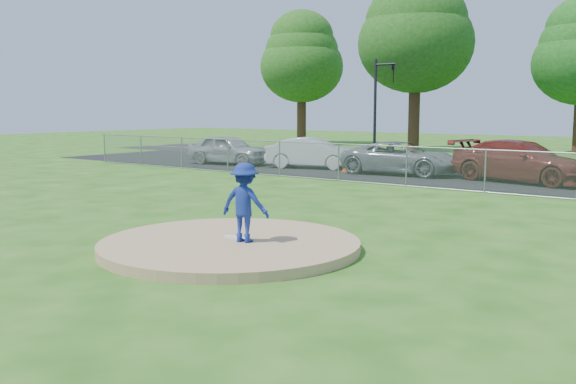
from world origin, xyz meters
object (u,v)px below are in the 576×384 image
Objects in this scene: tree_left at (416,29)px; pitcher at (245,203)px; tree_far_left at (302,56)px; traffic_signal_left at (379,100)px; parked_car_white at (313,153)px; traffic_cone at (346,163)px; parked_car_darkred at (521,161)px; parked_car_silver at (229,150)px; parked_car_gray at (401,158)px.

tree_left reaches higher than pitcher.
tree_far_left is 6.62× the size of pitcher.
traffic_signal_left is 1.24× the size of parked_car_white.
traffic_cone is at bearing -74.71° from tree_left.
tree_left reaches higher than tree_far_left.
parked_car_darkred reaches higher than parked_car_white.
parked_car_darkred is at bearing -92.88° from parked_car_silver.
parked_car_silver is (-7.01, -0.33, 0.37)m from traffic_cone.
traffic_signal_left is (13.24, -11.00, -3.70)m from tree_far_left.
parked_car_white is at bearing -70.92° from pitcher.
parked_car_silver is at bearing -177.31° from traffic_cone.
parked_car_white is at bearing 167.52° from traffic_cone.
traffic_cone is (-7.08, 15.32, -0.61)m from pitcher.
traffic_cone is (15.26, -17.59, -6.66)m from tree_far_left.
parked_car_gray is (17.82, -17.14, -6.33)m from tree_far_left.
pitcher is 0.36× the size of parked_car_white.
tree_far_left is at bearing 64.86° from parked_car_darkred.
pitcher is (11.34, -30.92, -7.23)m from tree_left.
parked_car_darkred is at bearing -103.74° from pitcher.
tree_far_left is at bearing 169.70° from tree_left.
parked_car_silver is 1.00× the size of parked_car_white.
parked_car_darkred is (7.72, 0.62, 0.43)m from traffic_cone.
tree_left reaches higher than parked_car_gray.
traffic_cone is 7.76m from parked_car_darkred.
parked_car_white is (-9.32, 15.82, -0.26)m from pitcher.
parked_car_silver reaches higher than parked_car_white.
parked_car_darkred is at bearing -51.32° from tree_left.
tree_far_left is at bearing 21.10° from parked_car_white.
parked_car_gray is at bearing -106.68° from parked_car_white.
parked_car_silver is at bearing 105.00° from parked_car_darkred.
parked_car_white is at bearing -82.39° from tree_left.
tree_left is 33.72m from pitcher.
tree_far_left reaches higher than traffic_signal_left.
tree_left is 10.48m from traffic_signal_left.
tree_left is at bearing -10.30° from tree_far_left.
parked_car_white is (-0.22, -6.09, -2.61)m from traffic_signal_left.
parked_car_silver is at bearing -99.80° from tree_left.
parked_car_silver is 9.60m from parked_car_gray.
tree_left is 2.21× the size of parked_car_darkred.
tree_far_left is 22.39m from parked_car_white.
tree_left reaches higher than parked_car_silver.
pitcher is 0.36× the size of parked_car_silver.
parked_car_darkred is (14.73, 0.95, 0.06)m from parked_car_silver.
traffic_signal_left reaches higher than parked_car_darkred.
parked_car_silver is 0.79× the size of parked_car_darkred.
traffic_signal_left reaches higher than parked_car_silver.
parked_car_white is at bearing 102.02° from parked_car_darkred.
traffic_signal_left is 8.10m from parked_car_gray.
parked_car_white is (2.02, -15.09, -7.49)m from tree_left.
parked_car_darkred reaches higher than parked_car_silver.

